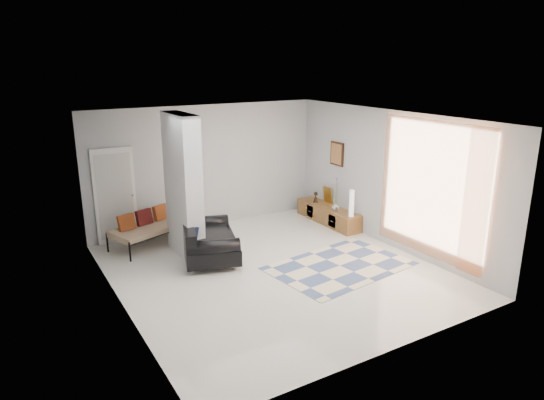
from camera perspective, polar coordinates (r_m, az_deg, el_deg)
floor at (r=9.06m, az=0.28°, el=-8.29°), size 6.00×6.00×0.00m
ceiling at (r=8.30m, az=0.31°, el=9.60°), size 6.00×6.00×0.00m
wall_back at (r=11.17m, az=-7.69°, el=3.89°), size 6.00×0.00×6.00m
wall_front at (r=6.33m, az=14.52°, el=-6.17°), size 6.00×0.00×6.00m
wall_left at (r=7.59m, az=-17.81°, el=-2.67°), size 0.00×6.00×6.00m
wall_right at (r=10.22m, az=13.63°, el=2.42°), size 0.00×6.00×6.00m
partition_column at (r=9.51m, az=-10.42°, el=1.60°), size 0.35×1.20×2.80m
hallway_door at (r=10.61m, az=-17.98°, el=0.45°), size 0.85×0.06×2.04m
curtain at (r=9.39m, az=18.16°, el=1.17°), size 0.00×2.55×2.55m
wall_art at (r=11.39m, az=7.66°, el=5.41°), size 0.04×0.45×0.55m
media_console at (r=11.63m, az=6.61°, el=-1.68°), size 0.45×1.98×0.80m
loveseat at (r=9.58m, az=-7.78°, el=-4.76°), size 1.45×1.91×0.76m
daybed at (r=10.47m, az=-13.74°, el=-2.90°), size 2.02×1.38×0.77m
area_rug at (r=9.32m, az=7.98°, el=-7.68°), size 2.77×2.02×0.01m
cylinder_lamp at (r=10.84m, az=9.35°, el=-0.40°), size 0.11×0.11×0.60m
bronze_figurine at (r=11.85m, az=5.16°, el=0.34°), size 0.15×0.15×0.26m
vase at (r=11.26m, az=7.50°, el=-0.79°), size 0.18×0.18×0.18m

